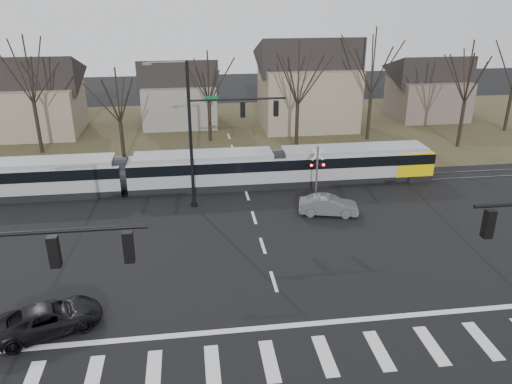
{
  "coord_description": "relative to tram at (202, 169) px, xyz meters",
  "views": [
    {
      "loc": [
        -4.02,
        -20.41,
        14.58
      ],
      "look_at": [
        0.0,
        9.0,
        2.3
      ],
      "focal_mm": 35.0,
      "sensor_mm": 36.0,
      "label": 1
    }
  ],
  "objects": [
    {
      "name": "house_c",
      "position": [
        12.26,
        17.0,
        3.71
      ],
      "size": [
        10.8,
        8.64,
        10.1
      ],
      "color": "gray",
      "rests_on": "ground"
    },
    {
      "name": "lane_dashes",
      "position": [
        3.26,
        -0.0,
        -1.51
      ],
      "size": [
        0.18,
        30.0,
        0.01
      ],
      "color": "silver",
      "rests_on": "ground"
    },
    {
      "name": "crosswalk",
      "position": [
        3.26,
        -20.0,
        -1.51
      ],
      "size": [
        27.0,
        2.6,
        0.01
      ],
      "color": "silver",
      "rests_on": "ground"
    },
    {
      "name": "sedan",
      "position": [
        8.39,
        -6.15,
        -0.86
      ],
      "size": [
        3.2,
        4.65,
        1.33
      ],
      "primitive_type": "imported",
      "rotation": [
        0.0,
        0.0,
        1.34
      ],
      "color": "#57585F",
      "rests_on": "ground"
    },
    {
      "name": "grass_verge",
      "position": [
        3.26,
        16.0,
        -1.51
      ],
      "size": [
        140.0,
        28.0,
        0.01
      ],
      "primitive_type": "cube",
      "color": "#38331E",
      "rests_on": "ground"
    },
    {
      "name": "ground",
      "position": [
        3.26,
        -16.0,
        -1.52
      ],
      "size": [
        140.0,
        140.0,
        0.0
      ],
      "primitive_type": "plane",
      "color": "black"
    },
    {
      "name": "suv",
      "position": [
        -7.54,
        -16.6,
        -0.88
      ],
      "size": [
        5.24,
        6.06,
        1.29
      ],
      "primitive_type": "imported",
      "rotation": [
        0.0,
        0.0,
        1.94
      ],
      "color": "black",
      "rests_on": "ground"
    },
    {
      "name": "rail_pair",
      "position": [
        3.26,
        -0.2,
        -1.49
      ],
      "size": [
        90.0,
        1.52,
        0.06
      ],
      "color": "#59595E",
      "rests_on": "ground"
    },
    {
      "name": "rail_crossing_signal",
      "position": [
        8.26,
        -3.21,
        0.37
      ],
      "size": [
        1.08,
        0.36,
        4.0
      ],
      "color": "#59595B",
      "rests_on": "ground"
    },
    {
      "name": "tree_row",
      "position": [
        5.26,
        10.0,
        3.48
      ],
      "size": [
        59.2,
        7.2,
        10.0
      ],
      "color": "black",
      "rests_on": "ground"
    },
    {
      "name": "tram",
      "position": [
        0.0,
        0.0,
        0.0
      ],
      "size": [
        36.78,
        2.73,
        2.79
      ],
      "color": "gray",
      "rests_on": "ground"
    },
    {
      "name": "house_d",
      "position": [
        27.26,
        19.0,
        2.45
      ],
      "size": [
        8.64,
        7.56,
        7.65
      ],
      "color": "brown",
      "rests_on": "ground"
    },
    {
      "name": "signal_pole_far",
      "position": [
        0.85,
        -3.5,
        4.18
      ],
      "size": [
        9.28,
        0.44,
        10.2
      ],
      "color": "black",
      "rests_on": "ground"
    },
    {
      "name": "house_a",
      "position": [
        -16.74,
        18.0,
        2.94
      ],
      "size": [
        9.72,
        8.64,
        8.6
      ],
      "color": "gray",
      "rests_on": "ground"
    },
    {
      "name": "house_b",
      "position": [
        -1.74,
        20.0,
        2.45
      ],
      "size": [
        8.64,
        7.56,
        7.65
      ],
      "color": "gray",
      "rests_on": "ground"
    },
    {
      "name": "stop_line",
      "position": [
        3.26,
        -17.8,
        -1.51
      ],
      "size": [
        28.0,
        0.35,
        0.01
      ],
      "primitive_type": "cube",
      "color": "silver",
      "rests_on": "ground"
    }
  ]
}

